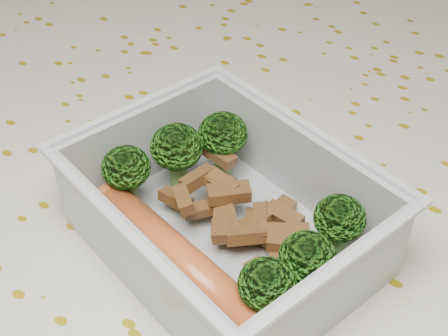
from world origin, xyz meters
The scene contains 6 objects.
dining_table centered at (0.00, 0.00, 0.67)m, with size 1.40×0.90×0.75m.
tablecloth centered at (0.00, 0.00, 0.72)m, with size 1.46×0.96×0.19m.
lunch_container centered at (0.03, -0.04, 0.78)m, with size 0.23×0.20×0.07m.
broccoli_florets centered at (0.03, -0.03, 0.80)m, with size 0.18×0.14×0.05m.
meat_pile centered at (0.04, -0.02, 0.78)m, with size 0.12×0.08×0.03m.
sausage centered at (0.02, -0.08, 0.78)m, with size 0.17×0.06×0.03m.
Camera 1 is at (0.19, -0.28, 1.08)m, focal length 50.00 mm.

